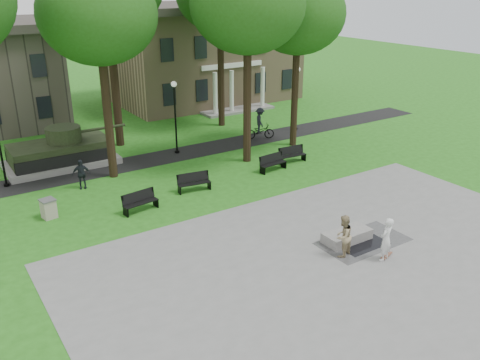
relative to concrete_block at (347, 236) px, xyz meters
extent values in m
plane|color=#225E16|center=(-1.30, 2.61, -0.24)|extent=(120.00, 120.00, 0.00)
cube|color=gray|center=(-1.30, -2.39, -0.23)|extent=(22.00, 16.00, 0.02)
cube|color=black|center=(-1.30, 14.61, -0.24)|extent=(44.00, 2.60, 0.01)
cube|color=#9E8460|center=(8.70, 28.61, 3.75)|extent=(16.00, 11.00, 8.00)
cube|color=#38332D|center=(8.70, 28.61, 8.06)|extent=(17.00, 12.00, 0.60)
cube|color=silver|center=(8.70, 23.11, 3.55)|extent=(6.00, 0.30, 0.40)
cylinder|color=black|center=(-5.80, 13.11, 3.75)|extent=(0.48, 0.48, 8.00)
ellipsoid|color=#1F4D12|center=(-5.80, 13.11, 8.76)|extent=(6.20, 6.20, 5.27)
cylinder|color=black|center=(2.20, 11.11, 3.92)|extent=(0.50, 0.50, 8.32)
ellipsoid|color=#1F4D12|center=(2.20, 11.11, 9.12)|extent=(6.60, 6.60, 5.61)
cylinder|color=black|center=(6.70, 12.11, 3.59)|extent=(0.46, 0.46, 7.68)
ellipsoid|color=#1F4D12|center=(6.70, 12.11, 8.40)|extent=(6.00, 6.00, 5.10)
cylinder|color=black|center=(-3.30, 18.61, 4.39)|extent=(0.54, 0.54, 9.28)
cylinder|color=black|center=(5.20, 19.11, 4.08)|extent=(0.50, 0.50, 8.64)
cylinder|color=black|center=(-11.30, 14.91, 1.96)|extent=(0.12, 0.12, 4.40)
cylinder|color=black|center=(-11.30, 14.91, -0.16)|extent=(0.32, 0.32, 0.16)
cylinder|color=black|center=(-0.80, 14.91, 1.96)|extent=(0.12, 0.12, 4.40)
sphere|color=silver|center=(-0.80, 14.91, 4.30)|extent=(0.36, 0.36, 0.36)
cylinder|color=black|center=(-0.80, 14.91, -0.16)|extent=(0.32, 0.32, 0.16)
cylinder|color=black|center=(9.20, 14.91, 1.96)|extent=(0.12, 0.12, 4.40)
sphere|color=silver|center=(9.20, 14.91, 4.30)|extent=(0.36, 0.36, 0.36)
cylinder|color=black|center=(9.20, 14.91, -0.16)|extent=(0.32, 0.32, 0.16)
cube|color=gray|center=(-7.80, 16.61, -0.04)|extent=(6.50, 3.40, 0.40)
cube|color=#29341B|center=(-7.80, 16.61, 0.70)|extent=(5.80, 2.80, 1.10)
cube|color=black|center=(-7.80, 15.26, 0.51)|extent=(5.80, 0.35, 0.70)
cube|color=black|center=(-7.80, 17.96, 0.51)|extent=(5.80, 0.35, 0.70)
cylinder|color=#29341B|center=(-7.50, 16.61, 1.71)|extent=(2.10, 2.10, 0.90)
cylinder|color=#29341B|center=(-5.20, 16.61, 1.71)|extent=(3.20, 0.18, 0.18)
cube|color=black|center=(0.35, -0.67, -0.22)|extent=(2.20, 1.20, 0.00)
cube|color=gray|center=(0.00, 0.00, 0.00)|extent=(2.21, 1.02, 0.45)
cube|color=brown|center=(0.39, -1.92, -0.19)|extent=(0.80, 0.42, 0.07)
imported|color=silver|center=(0.12, -2.02, 0.71)|extent=(0.78, 0.62, 1.87)
imported|color=#9A8863|center=(-1.10, -0.83, 0.68)|extent=(1.04, 0.91, 1.81)
imported|color=black|center=(-7.85, 12.32, 0.58)|extent=(1.04, 0.66, 1.65)
imported|color=black|center=(5.59, 14.50, 0.30)|extent=(2.19, 1.48, 1.09)
imported|color=black|center=(5.59, 14.50, 1.11)|extent=(1.08, 1.34, 1.82)
cube|color=black|center=(-6.34, 7.78, 0.21)|extent=(1.85, 0.70, 0.05)
cube|color=black|center=(-6.34, 8.00, 0.51)|extent=(1.80, 0.41, 0.50)
cube|color=black|center=(-7.19, 7.78, -0.02)|extent=(0.12, 0.45, 0.45)
cube|color=black|center=(-5.49, 7.78, -0.02)|extent=(0.12, 0.45, 0.45)
cube|color=black|center=(-2.92, 8.59, 0.21)|extent=(1.85, 0.72, 0.05)
cube|color=black|center=(-2.92, 8.81, 0.51)|extent=(1.80, 0.43, 0.50)
cube|color=black|center=(-3.77, 8.59, -0.02)|extent=(0.13, 0.45, 0.45)
cube|color=black|center=(-2.07, 8.59, -0.02)|extent=(0.13, 0.45, 0.45)
cube|color=black|center=(2.51, 8.75, 0.21)|extent=(1.84, 0.63, 0.05)
cube|color=black|center=(2.51, 8.97, 0.51)|extent=(1.81, 0.33, 0.50)
cube|color=black|center=(1.66, 8.75, -0.02)|extent=(0.11, 0.45, 0.45)
cube|color=black|center=(3.36, 8.75, -0.02)|extent=(0.11, 0.45, 0.45)
cube|color=black|center=(4.41, 9.29, 0.21)|extent=(1.83, 0.59, 0.05)
cube|color=black|center=(4.41, 9.51, 0.51)|extent=(1.81, 0.29, 0.50)
cube|color=black|center=(3.56, 9.29, -0.02)|extent=(0.10, 0.45, 0.45)
cube|color=black|center=(5.26, 9.29, -0.02)|extent=(0.10, 0.45, 0.45)
cube|color=gray|center=(-10.32, 9.53, 0.21)|extent=(0.70, 0.70, 0.90)
cube|color=#4C4C4C|center=(-10.32, 9.53, 0.69)|extent=(0.77, 0.77, 0.06)
camera|label=1|loc=(-14.71, -13.92, 10.51)|focal=38.00mm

